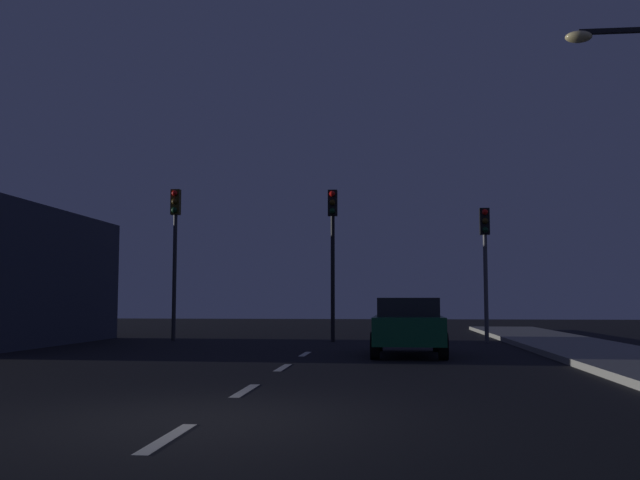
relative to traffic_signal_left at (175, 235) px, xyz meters
name	(u,v)px	position (x,y,z in m)	size (l,w,h in m)	color
ground_plane	(287,365)	(5.31, -8.92, -3.69)	(80.00, 80.00, 0.00)	black
lane_stripe_nearest	(168,438)	(5.31, -17.12, -3.69)	(0.16, 1.60, 0.01)	silver
lane_stripe_second	(245,391)	(5.31, -13.32, -3.69)	(0.16, 1.60, 0.01)	silver
lane_stripe_third	(283,368)	(5.31, -9.52, -3.69)	(0.16, 1.60, 0.01)	silver
lane_stripe_fourth	(305,354)	(5.31, -5.72, -3.69)	(0.16, 1.60, 0.01)	silver
traffic_signal_left	(175,235)	(0.00, 0.00, 0.00)	(0.32, 0.38, 5.31)	#2D2D30
traffic_signal_center	(333,235)	(5.56, 0.00, -0.07)	(0.32, 0.38, 5.20)	black
traffic_signal_right	(485,247)	(10.70, 0.00, -0.52)	(0.32, 0.38, 4.50)	#4C4C51
car_stopped_ahead	(408,326)	(7.97, -5.89, -2.95)	(1.85, 3.90, 1.45)	#0F4C2D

